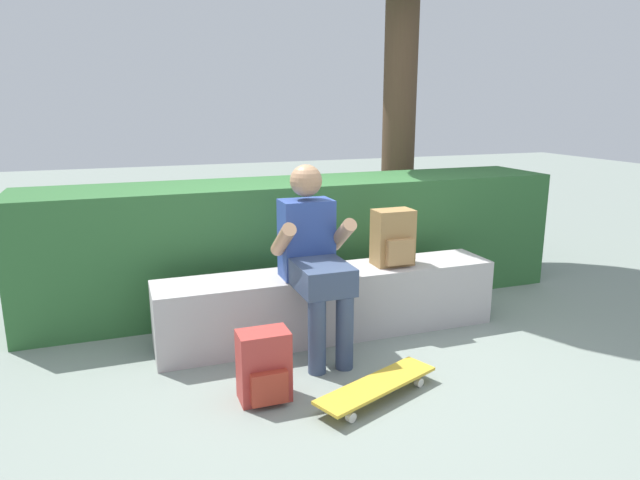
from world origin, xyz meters
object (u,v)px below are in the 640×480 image
(backpack_on_bench, at_px, (393,238))
(backpack_on_ground, at_px, (264,367))
(bench_main, at_px, (330,303))
(person_skater, at_px, (314,254))
(skateboard_near_person, at_px, (377,386))

(backpack_on_bench, height_order, backpack_on_ground, backpack_on_bench)
(bench_main, relative_size, backpack_on_ground, 6.03)
(backpack_on_bench, bearing_deg, person_skater, -163.44)
(bench_main, bearing_deg, person_skater, -133.17)
(bench_main, distance_m, backpack_on_ground, 0.99)
(skateboard_near_person, bearing_deg, backpack_on_ground, 161.16)
(skateboard_near_person, height_order, backpack_on_bench, backpack_on_bench)
(person_skater, height_order, skateboard_near_person, person_skater)
(person_skater, bearing_deg, backpack_on_bench, 16.56)
(person_skater, height_order, backpack_on_bench, person_skater)
(person_skater, distance_m, skateboard_near_person, 0.94)
(bench_main, height_order, backpack_on_ground, bench_main)
(bench_main, xyz_separation_m, backpack_on_bench, (0.48, -0.01, 0.43))
(bench_main, distance_m, backpack_on_bench, 0.64)
(person_skater, relative_size, backpack_on_ground, 3.06)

